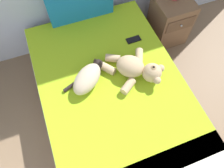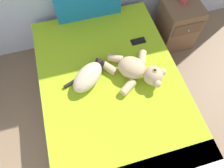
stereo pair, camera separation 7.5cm
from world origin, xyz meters
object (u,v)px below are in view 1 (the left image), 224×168
patterned_cushion (80,2)px  teddy_bear (136,69)px  bed (113,97)px  nightstand (170,21)px  cat (88,77)px  cell_phone (133,40)px

patterned_cushion → teddy_bear: bearing=-74.0°
bed → teddy_bear: (0.25, 0.05, 0.33)m
bed → nightstand: (1.01, 0.70, 0.04)m
patterned_cushion → cat: size_ratio=1.62×
cell_phone → patterned_cushion: bearing=128.2°
cat → nightstand: cat is taller
cat → nightstand: 1.36m
patterned_cushion → cell_phone: patterned_cushion is taller
bed → cat: bearing=148.0°
teddy_bear → cell_phone: bearing=69.1°
cat → nightstand: size_ratio=0.75×
patterned_cushion → cell_phone: 0.67m
bed → cell_phone: (0.39, 0.42, 0.25)m
cat → cell_phone: size_ratio=2.84×
nightstand → cell_phone: bearing=-156.0°
cell_phone → nightstand: nightstand is taller
cat → teddy_bear: teddy_bear is taller
patterned_cushion → teddy_bear: patterned_cushion is taller
cat → nightstand: bearing=25.9°
teddy_bear → patterned_cushion: bearing=106.0°
bed → teddy_bear: size_ratio=3.74×
cat → cell_phone: (0.58, 0.30, -0.07)m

